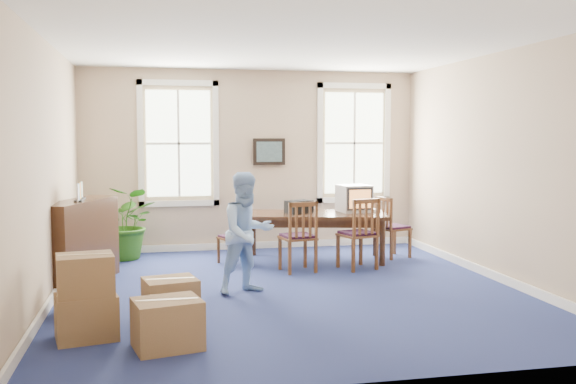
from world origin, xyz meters
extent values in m
plane|color=navy|center=(0.00, 0.00, 0.00)|extent=(6.50, 6.50, 0.00)
plane|color=white|center=(0.00, 0.00, 3.20)|extent=(6.50, 6.50, 0.00)
plane|color=tan|center=(0.00, 3.25, 1.60)|extent=(6.50, 0.00, 6.50)
plane|color=tan|center=(0.00, -3.25, 1.60)|extent=(6.50, 0.00, 6.50)
plane|color=tan|center=(-3.00, 0.00, 1.60)|extent=(0.00, 6.50, 6.50)
plane|color=tan|center=(3.00, 0.00, 1.60)|extent=(0.00, 6.50, 6.50)
cube|color=white|center=(0.00, 3.22, 0.06)|extent=(6.00, 0.04, 0.12)
cube|color=white|center=(-2.97, 0.00, 0.06)|extent=(0.04, 6.50, 0.12)
cube|color=white|center=(2.97, 0.00, 0.06)|extent=(0.04, 6.50, 0.12)
cube|color=white|center=(1.82, 1.92, 0.80)|extent=(0.18, 0.21, 0.05)
cube|color=black|center=(0.57, 1.97, 0.88)|extent=(0.48, 0.41, 0.21)
imported|color=#98C1F2|center=(-0.57, -0.02, 0.79)|extent=(0.94, 0.84, 1.57)
cube|color=#402616|center=(-2.75, 0.96, 0.61)|extent=(0.98, 1.60, 1.21)
imported|color=#235712|center=(-2.18, 2.66, 0.61)|extent=(1.34, 1.25, 1.21)
camera|label=1|loc=(-1.74, -8.13, 2.03)|focal=40.00mm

